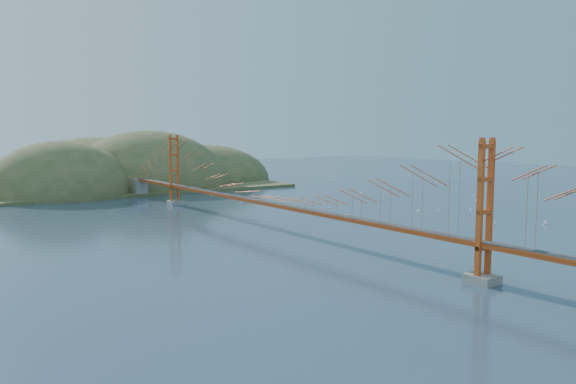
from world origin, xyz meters
TOP-DOWN VIEW (x-y plane):
  - ground at (0.00, 0.00)m, footprint 320.00×320.00m
  - bridge at (0.00, 0.18)m, footprint 2.20×94.40m
  - far_headlands at (2.21, 68.52)m, footprint 84.00×58.00m
  - sailboat_17 at (41.02, 27.75)m, footprint 0.65×0.58m
  - sailboat_14 at (30.21, -0.37)m, footprint 0.55×0.55m
  - sailboat_4 at (35.07, -2.66)m, footprint 0.60×0.60m
  - sailboat_7 at (36.11, 23.51)m, footprint 0.59×0.54m
  - sailboat_5 at (34.56, -5.29)m, footprint 0.53×0.59m
  - sailboat_0 at (27.47, 1.18)m, footprint 0.57×0.57m
  - sailboat_12 at (12.39, 40.84)m, footprint 0.66×0.62m
  - sailboat_3 at (10.41, 26.01)m, footprint 0.48×0.40m
  - sailboat_11 at (52.15, 9.29)m, footprint 0.54×0.54m
  - sailboat_9 at (46.29, 4.52)m, footprint 0.58×0.62m
  - sailboat_16 at (17.90, 11.40)m, footprint 0.59×0.59m
  - sailboat_1 at (15.63, 4.49)m, footprint 0.68×0.68m
  - sailboat_15 at (37.96, 31.52)m, footprint 0.49×0.60m
  - sailboat_6 at (24.08, -13.65)m, footprint 0.53×0.53m
  - sailboat_2 at (31.41, -17.05)m, footprint 0.62×0.61m
  - sailboat_extra_0 at (26.62, -12.78)m, footprint 0.55×0.55m

SIDE VIEW (x-z plane):
  - ground at x=0.00m, z-range 0.00..0.00m
  - far_headlands at x=2.21m, z-range -12.50..12.50m
  - sailboat_3 at x=10.41m, z-range -0.15..0.41m
  - sailboat_11 at x=52.15m, z-range -0.15..0.42m
  - sailboat_14 at x=30.21m, z-range -0.15..0.42m
  - sailboat_6 at x=24.08m, z-range -0.15..0.43m
  - sailboat_extra_0 at x=26.62m, z-range -0.16..0.44m
  - sailboat_16 at x=17.90m, z-range -0.17..0.46m
  - sailboat_4 at x=35.07m, z-range -0.17..0.46m
  - sailboat_0 at x=27.47m, z-range -0.18..0.47m
  - sailboat_7 at x=36.11m, z-range -0.18..0.48m
  - sailboat_5 at x=34.56m, z-range -0.18..0.48m
  - sailboat_2 at x=31.41m, z-range -0.20..0.50m
  - sailboat_9 at x=46.29m, z-range -0.20..0.50m
  - sailboat_15 at x=37.96m, z-range -0.20..0.51m
  - sailboat_1 at x=15.63m, z-range -0.20..0.51m
  - sailboat_12 at x=12.39m, z-range -0.21..0.53m
  - sailboat_17 at x=41.02m, z-range -0.21..0.53m
  - bridge at x=0.00m, z-range 1.01..13.01m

